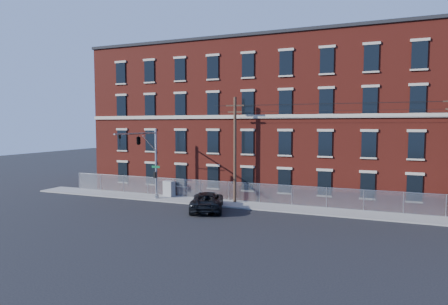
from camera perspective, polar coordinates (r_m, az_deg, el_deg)
name	(u,v)px	position (r m, az deg, el deg)	size (l,w,h in m)	color
ground	(190,215)	(31.44, -5.24, -9.53)	(140.00, 140.00, 0.00)	black
sidewalk	(344,213)	(33.25, 18.02, -8.86)	(65.00, 3.00, 0.12)	gray
mill_building	(350,119)	(41.34, 18.94, 4.95)	(55.30, 14.32, 16.30)	maroon
chain_link_fence	(345,198)	(34.31, 18.18, -6.75)	(59.06, 0.06, 1.85)	#A5A8AD
traffic_signal_mast	(143,147)	(35.49, -12.45, 0.77)	(0.90, 6.75, 7.00)	#9EA0A5
utility_pole_near	(235,148)	(35.00, 1.71, 0.74)	(1.80, 0.28, 10.00)	#483224
pickup_truck	(207,201)	(32.84, -2.62, -7.47)	(2.69, 5.84, 1.62)	black
utility_cabinet	(169,188)	(38.94, -8.49, -5.52)	(1.26, 0.63, 1.57)	slate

